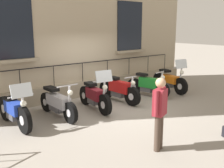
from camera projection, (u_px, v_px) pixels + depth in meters
The scene contains 8 objects.
ground_plane at pixel (112, 107), 9.12m from camera, with size 60.00×60.00×0.00m, color gray.
motorcycle_blue at pixel (14, 111), 7.26m from camera, with size 2.04×0.67×1.31m.
motorcycle_silver at pixel (58, 103), 8.04m from camera, with size 2.06×0.66×1.10m.
motorcycle_maroon at pixel (95, 97), 8.73m from camera, with size 2.00×0.69×1.40m.
motorcycle_red at pixel (119, 90), 9.65m from camera, with size 2.05×0.57×1.01m.
motorcycle_green at pixel (148, 86), 10.44m from camera, with size 1.87×0.63×1.03m.
motorcycle_orange at pixel (170, 81), 11.17m from camera, with size 2.05×0.75×1.42m.
pedestrian_standing at pixel (160, 110), 5.79m from camera, with size 0.33×0.50×1.64m.
Camera 1 is at (6.74, -5.57, 2.72)m, focal length 42.81 mm.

